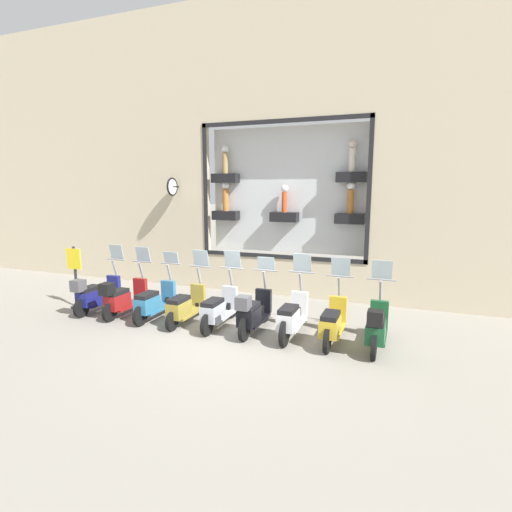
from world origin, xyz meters
name	(u,v)px	position (x,y,z in m)	size (l,w,h in m)	color
ground_plane	(234,334)	(0.00, 0.00, 0.00)	(120.00, 120.00, 0.00)	gray
building_facade	(284,147)	(3.60, 0.00, 4.32)	(1.21, 36.00, 8.52)	beige
scooter_green_0	(376,327)	(0.21, -2.99, 0.47)	(1.80, 0.61, 1.67)	black
scooter_yellow_1	(333,323)	(0.27, -2.11, 0.43)	(1.80, 0.61, 1.68)	black
scooter_white_2	(292,317)	(0.28, -1.24, 0.45)	(1.81, 0.60, 1.71)	black
scooter_black_3	(253,312)	(0.21, -0.36, 0.47)	(1.80, 0.60, 1.58)	black
scooter_silver_4	(218,309)	(0.27, 0.51, 0.43)	(1.80, 0.60, 1.68)	black
scooter_olive_5	(185,306)	(0.27, 1.39, 0.41)	(1.79, 0.60, 1.65)	black
scooter_teal_6	(154,302)	(0.27, 2.26, 0.42)	(1.80, 0.61, 1.55)	black
scooter_red_7	(123,298)	(0.20, 3.14, 0.46)	(1.79, 0.61, 1.63)	black
scooter_navy_8	(95,294)	(0.20, 4.02, 0.46)	(1.79, 0.61, 1.65)	black
shop_sign_post	(75,275)	(0.33, 4.77, 0.89)	(0.36, 0.45, 1.65)	#232326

